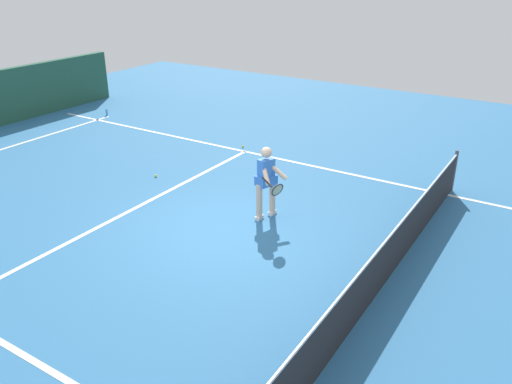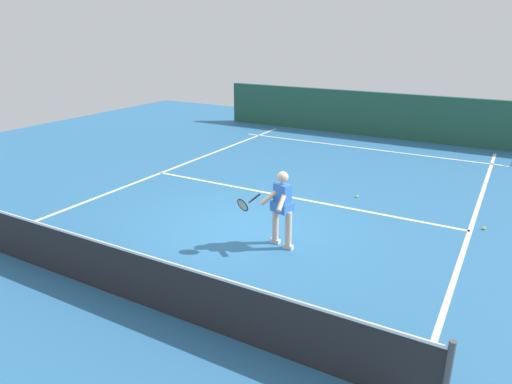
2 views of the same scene
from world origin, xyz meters
name	(u,v)px [view 1 (image 1 of 2)]	position (x,y,z in m)	size (l,w,h in m)	color
ground_plane	(223,234)	(0.00, 0.00, 0.00)	(28.08, 28.08, 0.00)	teal
service_line_marking	(138,207)	(0.00, -2.30, 0.00)	(8.59, 0.10, 0.01)	white
sideline_left_marking	(318,167)	(-4.29, 0.00, 0.00)	(0.10, 19.60, 0.01)	white
sideline_right_marking	(37,363)	(4.29, 0.00, 0.00)	(0.10, 19.60, 0.01)	white
court_net	(386,260)	(0.00, 3.30, 0.47)	(9.27, 0.08, 1.00)	#4C4C51
tennis_player	(267,180)	(-1.08, 0.36, 0.85)	(0.97, 0.88, 1.55)	beige
tennis_ball_near	(243,147)	(-4.55, -2.54, 0.03)	(0.07, 0.07, 0.07)	#D1E533
tennis_ball_mid	(156,176)	(-1.52, -3.14, 0.03)	(0.07, 0.07, 0.07)	#D1E533
water_bottle	(107,112)	(-4.86, -8.44, 0.12)	(0.07, 0.07, 0.24)	#4C9EE5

